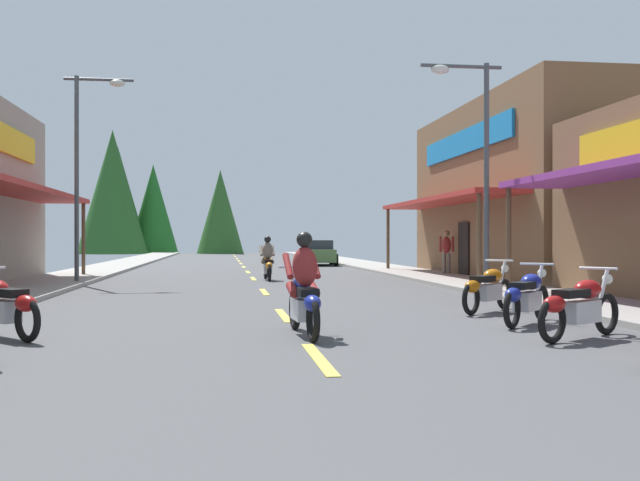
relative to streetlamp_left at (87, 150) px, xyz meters
The scene contains 16 objects.
ground 9.52m from the streetlamp_left, 50.02° to the left, with size 10.71×90.55×0.10m, color #4C4C4F.
sidewalk_left 7.85m from the streetlamp_left, 100.78° to the left, with size 2.63×90.55×0.12m, color #9E9991.
sidewalk_right 14.37m from the streetlamp_left, 28.17° to the left, with size 2.63×90.55×0.12m, color #9E9991.
centerline_dashes 12.68m from the streetlamp_left, 62.90° to the left, with size 0.16×67.57×0.01m.
storefront_right_far 17.19m from the streetlamp_left, ahead, with size 9.00×13.55×6.58m.
streetlamp_left is the anchor object (origin of this frame).
streetlamp_right 12.27m from the streetlamp_left, 27.85° to the right, with size 2.18×0.30×6.09m.
motorcycle_parked_right_2 17.42m from the streetlamp_left, 56.31° to the right, with size 1.85×1.24×1.04m.
motorcycle_parked_right_3 15.97m from the streetlamp_left, 52.58° to the right, with size 1.52×1.65×1.04m.
motorcycle_parked_right_4 14.49m from the streetlamp_left, 47.11° to the right, with size 1.62×1.55×1.04m.
motorcycle_parked_left_3 13.47m from the streetlamp_left, 85.24° to the right, with size 1.51×1.65×1.04m.
rider_cruising_lead 14.79m from the streetlamp_left, 67.48° to the right, with size 0.60×2.14×1.57m.
rider_cruising_trailing 7.11m from the streetlamp_left, 14.97° to the left, with size 0.60×2.14×1.57m.
pedestrian_browsing 13.84m from the streetlamp_left, 14.70° to the left, with size 0.55×0.34×1.81m.
parked_car_curbside 19.11m from the streetlamp_left, 59.27° to the left, with size 2.29×4.41×1.40m.
treeline_backdrop 52.12m from the streetlamp_left, 94.86° to the left, with size 16.49×9.60×12.38m.
Camera 1 is at (-1.18, -0.29, 1.46)m, focal length 40.82 mm.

